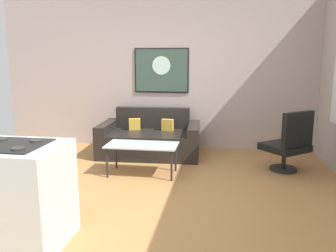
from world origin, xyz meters
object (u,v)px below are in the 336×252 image
coffee_table (142,147)px  armchair (289,143)px  couch (150,140)px  wall_painting (161,70)px

coffee_table → armchair: (2.10, 0.44, 0.03)m
couch → armchair: size_ratio=1.89×
coffee_table → wall_painting: size_ratio=1.02×
couch → coffee_table: 1.05m
couch → armchair: armchair is taller
coffee_table → wall_painting: 1.90m
armchair → couch: bearing=164.9°
couch → wall_painting: size_ratio=1.73×
couch → armchair: (2.20, -0.59, 0.17)m
couch → coffee_table: size_ratio=1.70×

